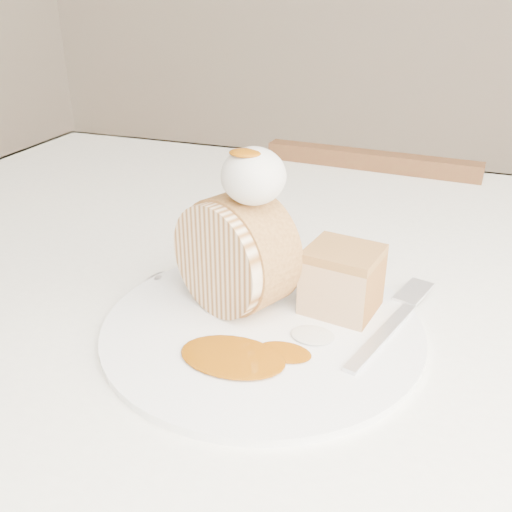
% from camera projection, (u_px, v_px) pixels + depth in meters
% --- Properties ---
extents(table, '(1.40, 0.90, 0.75)m').
position_uv_depth(table, '(348.00, 342.00, 0.67)').
color(table, white).
rests_on(table, ground).
extents(chair_far, '(0.39, 0.39, 0.78)m').
position_uv_depth(chair_far, '(368.00, 296.00, 1.20)').
color(chair_far, brown).
rests_on(chair_far, ground).
extents(plate, '(0.34, 0.34, 0.01)m').
position_uv_depth(plate, '(262.00, 327.00, 0.53)').
color(plate, white).
rests_on(plate, table).
extents(roulade_slice, '(0.13, 0.10, 0.11)m').
position_uv_depth(roulade_slice, '(235.00, 254.00, 0.54)').
color(roulade_slice, beige).
rests_on(roulade_slice, plate).
extents(cake_chunk, '(0.08, 0.07, 0.06)m').
position_uv_depth(cake_chunk, '(342.00, 283.00, 0.54)').
color(cake_chunk, '#B17F43').
rests_on(cake_chunk, plate).
extents(whipped_cream, '(0.06, 0.06, 0.05)m').
position_uv_depth(whipped_cream, '(254.00, 176.00, 0.49)').
color(whipped_cream, silver).
rests_on(whipped_cream, roulade_slice).
extents(caramel_drizzle, '(0.03, 0.02, 0.01)m').
position_uv_depth(caramel_drizzle, '(245.00, 146.00, 0.47)').
color(caramel_drizzle, '#8D4705').
rests_on(caramel_drizzle, whipped_cream).
extents(caramel_pool, '(0.10, 0.07, 0.00)m').
position_uv_depth(caramel_pool, '(233.00, 357.00, 0.48)').
color(caramel_pool, '#8D4705').
rests_on(caramel_pool, plate).
extents(fork, '(0.07, 0.18, 0.00)m').
position_uv_depth(fork, '(382.00, 336.00, 0.51)').
color(fork, silver).
rests_on(fork, plate).
extents(spoon, '(0.07, 0.15, 0.00)m').
position_uv_depth(spoon, '(144.00, 324.00, 0.54)').
color(spoon, silver).
rests_on(spoon, table).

